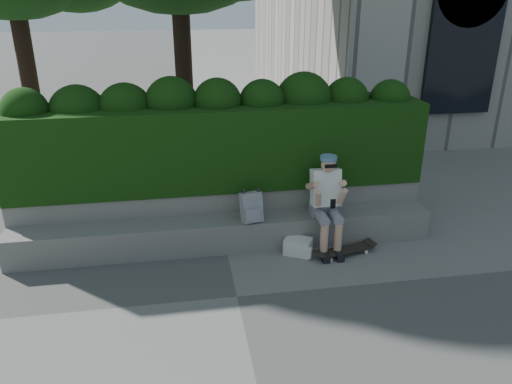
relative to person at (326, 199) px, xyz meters
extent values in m
plane|color=slate|center=(-1.41, -1.07, -0.75)|extent=(80.00, 80.00, 0.00)
cube|color=gray|center=(-1.41, 0.18, -0.53)|extent=(6.00, 0.45, 0.45)
cube|color=gray|center=(-1.41, 0.66, -0.38)|extent=(6.00, 0.50, 0.75)
cube|color=black|center=(-1.41, 0.88, 0.60)|extent=(6.00, 1.00, 1.20)
cylinder|color=black|center=(-1.79, 4.44, 0.93)|extent=(0.36, 0.36, 3.36)
cylinder|color=black|center=(-5.13, 5.49, 0.76)|extent=(0.36, 0.36, 3.03)
cube|color=gray|center=(0.00, 0.13, -0.19)|extent=(0.36, 0.26, 0.22)
cube|color=silver|center=(0.00, 0.06, 0.15)|extent=(0.40, 0.32, 0.55)
sphere|color=tan|center=(0.00, -0.01, 0.51)|extent=(0.21, 0.21, 0.21)
cylinder|color=teal|center=(0.00, 0.01, 0.60)|extent=(0.23, 0.23, 0.06)
cube|color=black|center=(0.00, -0.29, 0.05)|extent=(0.07, 0.02, 0.13)
cylinder|color=tan|center=(-0.10, -0.31, -0.51)|extent=(0.11, 0.11, 0.47)
cylinder|color=tan|center=(0.10, -0.31, -0.51)|extent=(0.11, 0.11, 0.47)
cube|color=black|center=(-0.10, -0.37, -0.70)|extent=(0.10, 0.26, 0.10)
cube|color=black|center=(0.10, -0.37, -0.70)|extent=(0.10, 0.26, 0.10)
cube|color=black|center=(0.22, -0.30, -0.67)|extent=(0.86, 0.40, 0.02)
cylinder|color=silver|center=(-0.04, -0.45, -0.72)|extent=(0.06, 0.04, 0.06)
cylinder|color=silver|center=(-0.08, -0.28, -0.72)|extent=(0.06, 0.04, 0.06)
cylinder|color=silver|center=(0.53, -0.31, -0.72)|extent=(0.06, 0.04, 0.06)
cylinder|color=silver|center=(0.49, -0.14, -0.72)|extent=(0.06, 0.04, 0.06)
cube|color=#ABACB0|center=(-1.05, 0.08, -0.09)|extent=(0.32, 0.22, 0.42)
cube|color=silver|center=(-0.43, -0.16, -0.63)|extent=(0.44, 0.40, 0.23)
camera|label=1|loc=(-2.02, -6.18, 2.77)|focal=35.00mm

